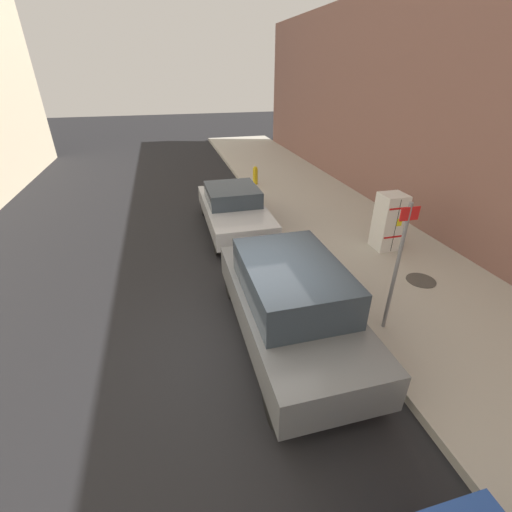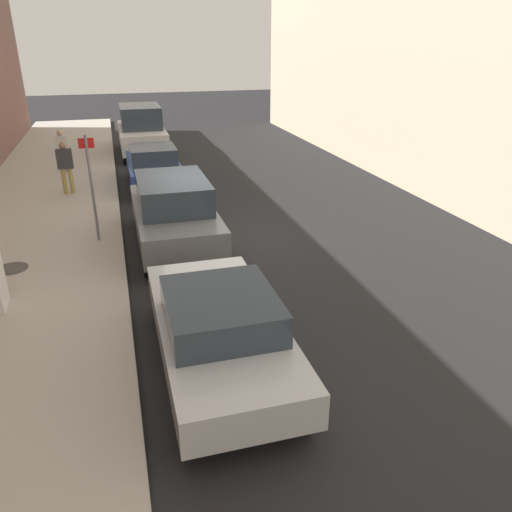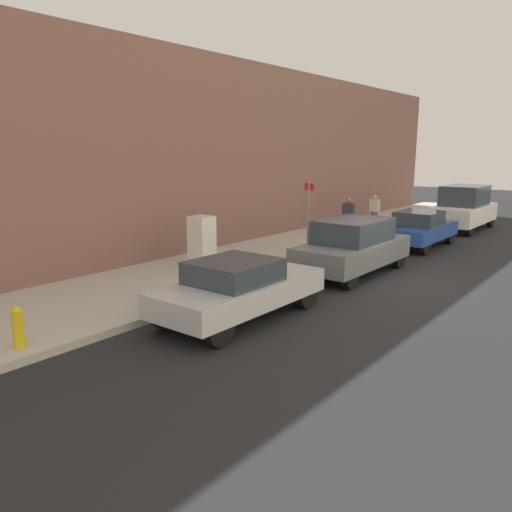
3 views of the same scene
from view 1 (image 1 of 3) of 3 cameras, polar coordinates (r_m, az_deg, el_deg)
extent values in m
plane|color=black|center=(7.00, -1.82, -14.37)|extent=(80.00, 80.00, 0.00)
cube|color=#B2ADA0|center=(8.80, 27.86, -7.32)|extent=(4.45, 44.00, 0.18)
cube|color=white|center=(10.41, 21.26, 5.34)|extent=(0.68, 0.65, 1.62)
cube|color=black|center=(10.17, 22.27, 4.60)|extent=(0.01, 0.01, 1.54)
cube|color=yellow|center=(10.18, 22.78, 5.19)|extent=(0.16, 0.01, 0.22)
cube|color=red|center=(9.99, 22.82, 7.30)|extent=(0.61, 0.01, 0.05)
cube|color=red|center=(10.30, 21.95, 2.96)|extent=(0.61, 0.01, 0.05)
cylinder|color=#47443F|center=(9.42, 25.79, -3.67)|extent=(0.70, 0.70, 0.02)
cylinder|color=slate|center=(6.85, 22.28, -2.23)|extent=(0.07, 0.07, 2.66)
cube|color=red|center=(6.37, 24.25, 6.43)|extent=(0.36, 0.02, 0.24)
cylinder|color=gold|center=(15.80, -0.12, 13.09)|extent=(0.22, 0.22, 0.68)
sphere|color=gold|center=(15.70, -0.12, 14.37)|extent=(0.20, 0.20, 0.20)
cube|color=silver|center=(11.40, -3.68, 7.38)|extent=(1.86, 4.40, 0.55)
cube|color=#2D3842|center=(11.42, -3.99, 10.22)|extent=(1.63, 1.85, 0.50)
cylinder|color=black|center=(10.27, 2.49, 3.25)|extent=(0.22, 0.73, 0.73)
cylinder|color=black|center=(9.96, -6.34, 2.23)|extent=(0.22, 0.73, 0.73)
cylinder|color=black|center=(13.10, -1.57, 9.03)|extent=(0.22, 0.73, 0.73)
cylinder|color=black|center=(12.86, -8.58, 8.33)|extent=(0.22, 0.73, 0.73)
cube|color=slate|center=(6.73, 5.65, -8.94)|extent=(1.92, 4.55, 0.70)
cube|color=#2D3842|center=(6.33, 5.96, -3.91)|extent=(1.69, 2.50, 0.70)
cylinder|color=black|center=(6.19, 18.80, -19.23)|extent=(0.22, 0.67, 0.67)
cylinder|color=black|center=(5.64, 3.10, -23.41)|extent=(0.22, 0.67, 0.67)
cylinder|color=black|center=(8.47, 6.99, -3.14)|extent=(0.22, 0.67, 0.67)
cylinder|color=black|center=(8.08, -4.08, -4.73)|extent=(0.22, 0.67, 0.67)
camera|label=2|loc=(17.39, -4.39, 29.11)|focal=35.00mm
camera|label=3|loc=(19.62, -32.65, 21.91)|focal=35.00mm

